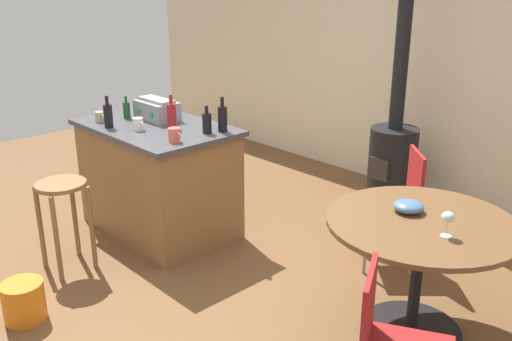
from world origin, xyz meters
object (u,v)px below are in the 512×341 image
(wooden_stool, at_px, (63,205))
(bottle_1, at_px, (222,118))
(kitchen_island, at_px, (158,178))
(folding_chair_far, at_px, (397,198))
(wood_stove, at_px, (393,148))
(serving_bowl, at_px, (409,206))
(cup_1, at_px, (138,124))
(bottle_4, at_px, (127,110))
(bottle_3, at_px, (172,115))
(cup_0, at_px, (174,135))
(bottle_0, at_px, (207,123))
(plastic_bucket, at_px, (24,301))
(wine_glass, at_px, (448,218))
(toolbox, at_px, (157,110))
(dining_table, at_px, (420,247))
(bottle_2, at_px, (108,115))

(wooden_stool, xyz_separation_m, bottle_1, (0.44, 1.14, 0.52))
(kitchen_island, bearing_deg, folding_chair_far, 28.74)
(wood_stove, distance_m, serving_bowl, 1.92)
(folding_chair_far, distance_m, cup_1, 2.04)
(folding_chair_far, xyz_separation_m, bottle_4, (-2.05, -0.98, 0.47))
(bottle_3, xyz_separation_m, cup_1, (-0.13, -0.23, -0.05))
(bottle_4, relative_size, cup_0, 1.55)
(bottle_0, relative_size, bottle_1, 0.79)
(wood_stove, bearing_deg, wooden_stool, -109.00)
(kitchen_island, relative_size, plastic_bucket, 5.08)
(cup_0, height_order, wine_glass, cup_0)
(bottle_3, bearing_deg, bottle_4, -169.98)
(toolbox, distance_m, bottle_3, 0.31)
(kitchen_island, distance_m, bottle_3, 0.59)
(wood_stove, xyz_separation_m, cup_0, (-0.54, -2.05, 0.42))
(dining_table, distance_m, bottle_0, 1.85)
(bottle_4, distance_m, plastic_bucket, 1.81)
(wine_glass, bearing_deg, wooden_stool, -155.96)
(serving_bowl, bearing_deg, bottle_4, -171.49)
(bottle_4, distance_m, wine_glass, 2.83)
(wooden_stool, bearing_deg, bottle_3, 84.72)
(dining_table, height_order, plastic_bucket, dining_table)
(wooden_stool, distance_m, wood_stove, 2.91)
(cup_1, bearing_deg, kitchen_island, 104.13)
(cup_1, height_order, plastic_bucket, cup_1)
(folding_chair_far, height_order, bottle_4, bottle_4)
(kitchen_island, distance_m, cup_0, 0.73)
(folding_chair_far, bearing_deg, dining_table, -48.70)
(wine_glass, bearing_deg, bottle_1, 177.56)
(bottle_0, xyz_separation_m, cup_0, (0.02, -0.32, -0.03))
(cup_0, xyz_separation_m, serving_bowl, (1.65, 0.49, -0.19))
(wooden_stool, height_order, cup_0, cup_0)
(wood_stove, distance_m, cup_0, 2.16)
(wooden_stool, distance_m, bottle_4, 1.05)
(toolbox, distance_m, bottle_4, 0.27)
(serving_bowl, bearing_deg, kitchen_island, -171.34)
(kitchen_island, height_order, bottle_1, bottle_1)
(dining_table, bearing_deg, plastic_bucket, -136.48)
(bottle_3, bearing_deg, wood_stove, 64.82)
(cup_0, bearing_deg, wine_glass, 10.22)
(kitchen_island, height_order, wood_stove, wood_stove)
(bottle_0, height_order, bottle_2, bottle_2)
(wooden_stool, height_order, bottle_1, bottle_1)
(wooden_stool, xyz_separation_m, bottle_3, (0.08, 0.92, 0.52))
(wooden_stool, height_order, dining_table, dining_table)
(plastic_bucket, bearing_deg, cup_1, 111.61)
(kitchen_island, distance_m, bottle_1, 0.81)
(toolbox, bearing_deg, bottle_4, -143.69)
(bottle_4, bearing_deg, cup_1, -19.12)
(wine_glass, relative_size, serving_bowl, 0.80)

